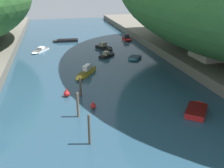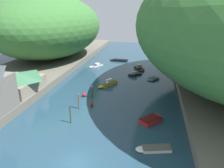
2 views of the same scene
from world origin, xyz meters
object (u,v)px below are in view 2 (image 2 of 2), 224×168
object	(u,v)px
boat_open_rowboat	(152,79)
channel_buoy_near	(91,104)
boathouse_shed	(18,82)
channel_buoy_far	(84,95)
person_by_boathouse	(31,87)
boat_navy_launch	(140,68)
boat_mid_channel	(152,119)
boat_yellow_tender	(107,84)
right_bank_cottage	(206,77)
boat_small_dinghy	(96,65)
boat_red_skiff	(118,60)
boat_far_upstream	(164,64)
person_on_quay	(6,106)
boat_near_quay	(136,74)
boat_moored_right	(152,149)

from	to	relation	value
boat_open_rowboat	channel_buoy_near	distance (m)	21.33
boathouse_shed	channel_buoy_far	size ratio (longest dim) A/B	8.83
boathouse_shed	person_by_boathouse	distance (m)	2.72
boat_open_rowboat	boat_navy_launch	size ratio (longest dim) A/B	0.72
boat_mid_channel	boat_navy_launch	distance (m)	31.05
boat_navy_launch	boat_yellow_tender	bearing A→B (deg)	39.54
boathouse_shed	boat_mid_channel	bearing A→B (deg)	-9.30
right_bank_cottage	channel_buoy_near	bearing A→B (deg)	-154.66
boat_mid_channel	boat_small_dinghy	bearing A→B (deg)	159.24
boat_red_skiff	boat_mid_channel	world-z (taller)	boat_mid_channel
right_bank_cottage	channel_buoy_near	size ratio (longest dim) A/B	6.29
boat_red_skiff	boat_yellow_tender	xyz separation A→B (m)	(1.65, -25.33, 0.20)
boathouse_shed	boat_far_upstream	size ratio (longest dim) A/B	3.07
person_on_quay	boat_small_dinghy	bearing A→B (deg)	-11.96
boat_far_upstream	person_by_boathouse	world-z (taller)	person_by_boathouse
boat_red_skiff	person_by_boathouse	bearing A→B (deg)	165.83
boat_yellow_tender	person_by_boathouse	size ratio (longest dim) A/B	3.31
boat_far_upstream	boat_navy_launch	world-z (taller)	boat_far_upstream
right_bank_cottage	channel_buoy_near	xyz separation A→B (m)	(-22.40, -10.61, -3.53)
right_bank_cottage	boat_open_rowboat	distance (m)	13.93
person_on_quay	boat_yellow_tender	bearing A→B (deg)	-37.24
boat_far_upstream	person_by_boathouse	xyz separation A→B (m)	(-27.90, -33.39, 2.10)
boat_yellow_tender	boat_near_quay	bearing A→B (deg)	-87.83
boat_open_rowboat	boat_moored_right	xyz separation A→B (m)	(0.59, -29.87, 0.00)
boat_open_rowboat	channel_buoy_far	bearing A→B (deg)	82.49
boat_near_quay	person_on_quay	world-z (taller)	person_on_quay
channel_buoy_near	boathouse_shed	bearing A→B (deg)	177.31
boathouse_shed	boat_far_upstream	bearing A→B (deg)	48.01
boat_red_skiff	boat_navy_launch	world-z (taller)	boat_navy_launch
boat_far_upstream	channel_buoy_far	world-z (taller)	boat_far_upstream
right_bank_cottage	boat_moored_right	distance (m)	25.00
channel_buoy_near	person_by_boathouse	size ratio (longest dim) A/B	0.58
boathouse_shed	boat_red_skiff	distance (m)	39.10
boat_navy_launch	boat_yellow_tender	size ratio (longest dim) A/B	0.90
boat_red_skiff	boat_navy_launch	size ratio (longest dim) A/B	1.29
boat_open_rowboat	person_by_boathouse	distance (m)	29.86
boat_open_rowboat	boat_moored_right	world-z (taller)	boat_moored_right
boat_small_dinghy	boat_moored_right	world-z (taller)	boat_small_dinghy
boat_yellow_tender	channel_buoy_near	xyz separation A→B (m)	(-0.68, -11.50, -0.10)
boathouse_shed	boat_navy_launch	xyz separation A→B (m)	(22.87, 26.28, -3.22)
boat_yellow_tender	channel_buoy_far	xyz separation A→B (m)	(-3.53, -7.38, -0.02)
boathouse_shed	boat_far_upstream	xyz separation A→B (m)	(30.36, 33.73, -3.20)
channel_buoy_near	boat_mid_channel	bearing A→B (deg)	-17.74
boat_small_dinghy	boat_red_skiff	bearing A→B (deg)	-94.58
boat_open_rowboat	boat_near_quay	bearing A→B (deg)	3.39
boat_near_quay	channel_buoy_near	distance (m)	22.29
boat_small_dinghy	person_by_boathouse	bearing A→B (deg)	107.90
boathouse_shed	boat_far_upstream	distance (m)	45.50
boat_small_dinghy	boat_moored_right	bearing A→B (deg)	145.69
boathouse_shed	boat_mid_channel	xyz separation A→B (m)	(27.26, -4.46, -3.32)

